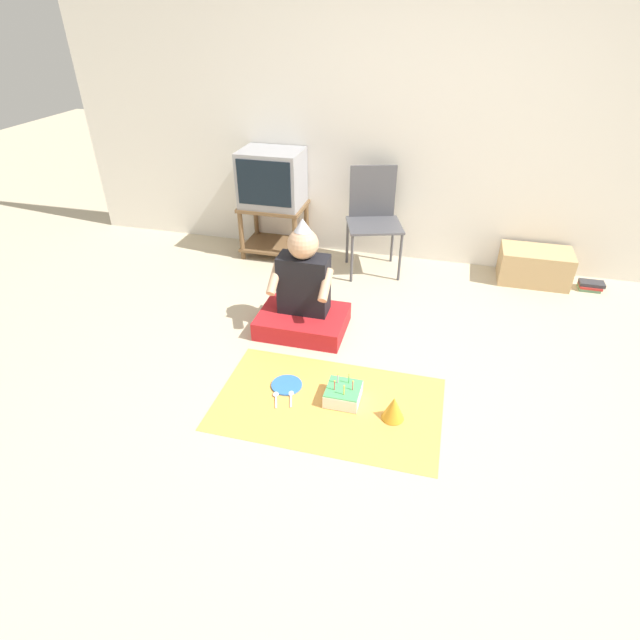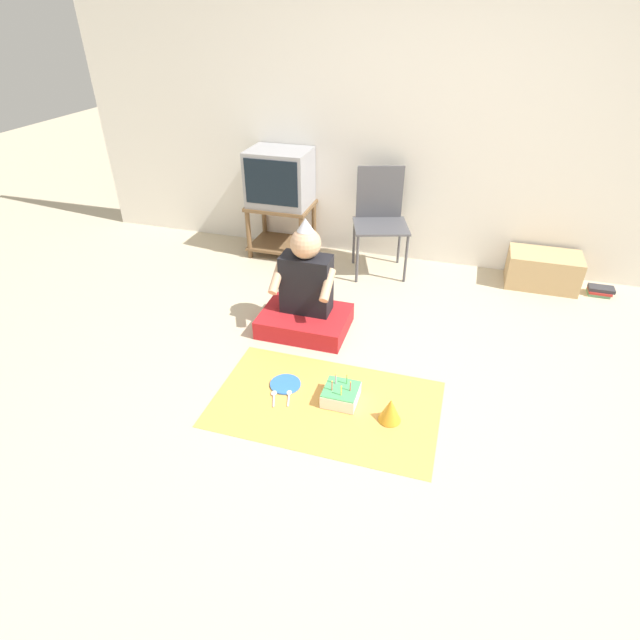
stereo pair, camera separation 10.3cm
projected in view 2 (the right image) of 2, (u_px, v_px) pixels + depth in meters
ground_plane at (365, 412)px, 2.96m from camera, size 16.00×16.00×0.00m
wall_back at (431, 115)px, 4.05m from camera, size 6.40×0.06×2.55m
tv_stand at (282, 224)px, 4.68m from camera, size 0.58×0.44×0.49m
tv at (280, 178)px, 4.44m from camera, size 0.54×0.43×0.49m
folding_chair at (380, 214)px, 4.29m from camera, size 0.56×0.53×0.89m
cardboard_box_stack at (543, 270)px, 4.21m from camera, size 0.58×0.34×0.29m
book_pile at (600, 291)px, 4.12m from camera, size 0.20×0.13×0.07m
person_seated at (305, 298)px, 3.59m from camera, size 0.63×0.48×0.85m
party_cloth at (326, 403)px, 3.02m from camera, size 1.36×0.82×0.01m
birthday_cake at (341, 394)px, 3.02m from camera, size 0.21×0.21×0.16m
party_hat_blue at (390, 410)px, 2.86m from camera, size 0.13×0.13×0.15m
paper_plate at (285, 384)px, 3.16m from camera, size 0.19×0.19×0.01m
plastic_spoon_near at (289, 394)px, 3.08m from camera, size 0.06×0.14×0.01m
plastic_spoon_far at (274, 395)px, 3.08m from camera, size 0.06×0.14×0.01m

